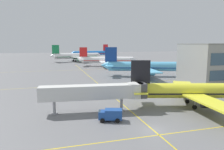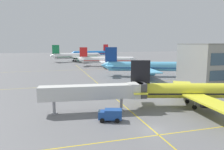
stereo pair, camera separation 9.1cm
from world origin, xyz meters
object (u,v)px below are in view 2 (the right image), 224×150
Objects in this scene: service_truck_catering at (110,114)px; jet_bridge at (101,92)px; airliner_second_row at (147,66)px; airliner_far_left_stand at (77,56)px; airliner_far_right_stand at (91,53)px; airliner_third_row at (107,60)px; airliner_front_gate at (197,91)px.

jet_bridge is (-0.34, 5.55, 2.88)m from service_truck_catering.
airliner_far_left_stand is at bearing 103.37° from airliner_second_row.
airliner_far_right_stand is at bearing 65.54° from airliner_far_left_stand.
airliner_third_row is at bearing 97.92° from airliner_second_row.
airliner_front_gate is 0.84× the size of airliner_second_row.
airliner_far_right_stand is at bearing 80.56° from service_truck_catering.
airliner_second_row reaches higher than airliner_third_row.
service_truck_catering is 0.21× the size of jet_bridge.
airliner_far_left_stand is at bearing 95.30° from airliner_front_gate.
airliner_far_right_stand is 171.21m from service_truck_catering.
airliner_third_row is at bearing 88.72° from airliner_front_gate.
airliner_second_row is 1.78× the size of jet_bridge.
airliner_far_right_stand reaches higher than airliner_far_left_stand.
jet_bridge is (-28.65, -39.86, -0.05)m from airliner_second_row.
airliner_third_row reaches higher than service_truck_catering.
airliner_far_left_stand is 121.65m from jet_bridge.
service_truck_catering is (-20.42, -3.32, -2.25)m from airliner_front_gate.
airliner_front_gate is 1.50× the size of jet_bridge.
service_truck_catering is at bearing -104.16° from airliner_third_row.
airliner_front_gate reaches higher than service_truck_catering.
airliner_third_row is 40.63m from airliner_far_left_stand.
airliner_far_left_stand reaches higher than airliner_second_row.
airliner_front_gate is 42.83m from airliner_second_row.
airliner_third_row is 85.96m from jet_bridge.
airliner_third_row is 7.91× the size of service_truck_catering.
airliner_front_gate is at bearing -100.62° from airliner_second_row.
airliner_third_row is at bearing -70.80° from airliner_far_left_stand.
airliner_far_right_stand reaches higher than jet_bridge.
airliner_third_row is 80.59m from airliner_far_right_stand.
airliner_front_gate is 124.05m from airliner_far_left_stand.
airliner_second_row is 43.47m from airliner_third_row.
service_truck_catering is 6.27m from jet_bridge.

